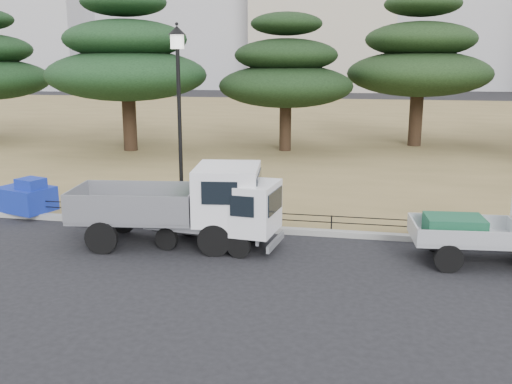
% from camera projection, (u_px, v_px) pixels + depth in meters
% --- Properties ---
extents(ground, '(220.00, 220.00, 0.00)m').
position_uv_depth(ground, '(240.00, 263.00, 13.73)').
color(ground, black).
extents(lawn, '(120.00, 56.00, 0.15)m').
position_uv_depth(lawn, '(331.00, 124.00, 42.94)').
color(lawn, olive).
rests_on(lawn, ground).
extents(curb, '(120.00, 0.25, 0.16)m').
position_uv_depth(curb, '(260.00, 229.00, 16.20)').
color(curb, gray).
rests_on(curb, ground).
extents(truck_large, '(5.06, 2.51, 2.12)m').
position_uv_depth(truck_large, '(178.00, 201.00, 14.88)').
color(truck_large, black).
rests_on(truck_large, ground).
extents(truck_kei_front, '(3.48, 1.78, 1.77)m').
position_uv_depth(truck_kei_front, '(223.00, 215.00, 14.69)').
color(truck_kei_front, black).
rests_on(truck_kei_front, ground).
extents(truck_kei_rear, '(3.86, 1.92, 1.95)m').
position_uv_depth(truck_kei_rear, '(507.00, 225.00, 13.46)').
color(truck_kei_rear, black).
rests_on(truck_kei_rear, ground).
extents(street_lamp, '(0.50, 0.50, 5.54)m').
position_uv_depth(street_lamp, '(179.00, 92.00, 16.09)').
color(street_lamp, black).
rests_on(street_lamp, lawn).
extents(pipe_fence, '(38.00, 0.04, 0.40)m').
position_uv_depth(pipe_fence, '(261.00, 216.00, 16.26)').
color(pipe_fence, black).
rests_on(pipe_fence, lawn).
extents(tarp_pile, '(1.89, 1.61, 1.07)m').
position_uv_depth(tarp_pile, '(26.00, 197.00, 17.84)').
color(tarp_pile, '#152CA5').
rests_on(tarp_pile, lawn).
extents(pine_west_near, '(8.10, 8.10, 8.10)m').
position_uv_depth(pine_west_near, '(127.00, 59.00, 28.90)').
color(pine_west_near, black).
rests_on(pine_west_near, lawn).
extents(pine_center_left, '(6.86, 6.86, 6.97)m').
position_uv_depth(pine_center_left, '(286.00, 72.00, 28.99)').
color(pine_center_left, black).
rests_on(pine_center_left, lawn).
extents(pine_center_right, '(7.67, 7.67, 8.14)m').
position_uv_depth(pine_center_right, '(419.00, 58.00, 30.55)').
color(pine_center_right, black).
rests_on(pine_center_right, lawn).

